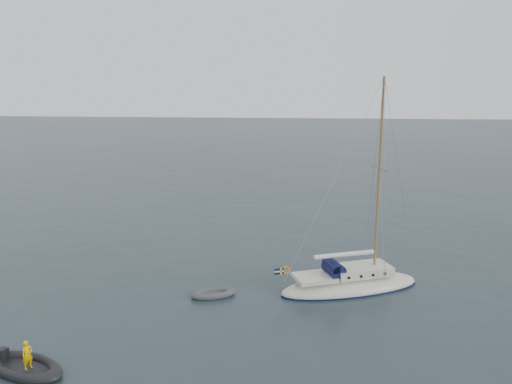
# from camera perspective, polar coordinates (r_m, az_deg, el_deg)

# --- Properties ---
(ground) EXTENTS (300.00, 300.00, 0.00)m
(ground) POSITION_cam_1_polar(r_m,az_deg,el_deg) (29.48, 4.39, -10.38)
(ground) COLOR black
(ground) RESTS_ON ground
(sailboat) EXTENTS (8.63, 2.59, 12.28)m
(sailboat) POSITION_cam_1_polar(r_m,az_deg,el_deg) (28.80, 10.78, -9.14)
(sailboat) COLOR beige
(sailboat) RESTS_ON ground
(dinghy) EXTENTS (2.48, 1.12, 0.36)m
(dinghy) POSITION_cam_1_polar(r_m,az_deg,el_deg) (27.78, -4.92, -11.49)
(dinghy) COLOR #47474B
(dinghy) RESTS_ON ground
(rib) EXTENTS (3.67, 1.67, 1.39)m
(rib) POSITION_cam_1_polar(r_m,az_deg,el_deg) (23.12, -24.90, -17.62)
(rib) COLOR black
(rib) RESTS_ON ground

